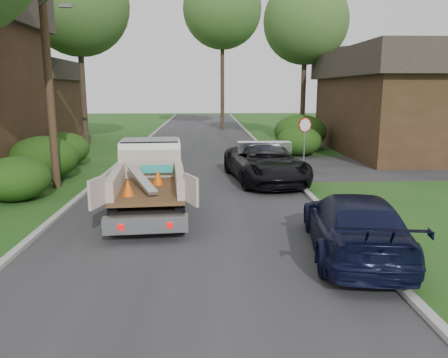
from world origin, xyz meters
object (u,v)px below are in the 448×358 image
at_px(utility_pole, 47,51).
at_px(tree_right_far, 306,22).
at_px(stop_sign, 305,132).
at_px(house_left_far, 21,99).
at_px(tree_left_far, 78,4).
at_px(black_pickup, 265,163).
at_px(tree_center_far, 222,9).
at_px(house_right, 416,100).
at_px(navy_suv, 354,224).
at_px(flatbed_truck, 150,173).

relative_size(utility_pole, tree_right_far, 0.87).
distance_m(stop_sign, house_left_far, 22.81).
bearing_deg(tree_left_far, black_pickup, -47.18).
bearing_deg(tree_right_far, tree_center_far, 118.81).
bearing_deg(house_right, stop_sign, -147.34).
height_order(stop_sign, black_pickup, stop_sign).
bearing_deg(utility_pole, tree_left_far, 99.54).
bearing_deg(utility_pole, tree_right_far, 49.16).
xyz_separation_m(house_right, tree_left_far, (-20.50, 3.00, 5.82)).
relative_size(utility_pole, black_pickup, 1.75).
height_order(house_right, black_pickup, house_right).
bearing_deg(navy_suv, stop_sign, -88.99).
xyz_separation_m(black_pickup, navy_suv, (0.95, -8.33, -0.07)).
relative_size(tree_center_far, navy_suv, 2.94).
relative_size(stop_sign, tree_center_far, 0.17).
bearing_deg(tree_left_far, tree_center_far, 53.84).
xyz_separation_m(tree_left_far, black_pickup, (10.35, -11.17, -8.19)).
bearing_deg(tree_left_far, flatbed_truck, -68.15).
relative_size(stop_sign, tree_right_far, 0.22).
bearing_deg(tree_right_far, flatbed_truck, -116.24).
relative_size(utility_pole, tree_left_far, 0.82).
height_order(tree_center_far, flatbed_truck, tree_center_far).
bearing_deg(utility_pole, flatbed_truck, -37.54).
relative_size(house_right, black_pickup, 2.27).
distance_m(stop_sign, navy_suv, 11.63).
height_order(house_right, tree_center_far, tree_center_far).
relative_size(tree_center_far, black_pickup, 2.56).
xyz_separation_m(utility_pole, navy_suv, (9.28, -7.48, -4.45)).
xyz_separation_m(house_left_far, black_pickup, (16.35, -16.17, -2.26)).
distance_m(tree_right_far, black_pickup, 16.77).
xyz_separation_m(tree_center_far, black_pickup, (0.85, -24.17, -10.19)).
bearing_deg(flatbed_truck, house_left_far, 115.99).
bearing_deg(tree_left_far, house_right, -8.33).
relative_size(utility_pole, house_right, 0.77).
bearing_deg(house_right, tree_center_far, 124.51).
distance_m(stop_sign, black_pickup, 4.06).
distance_m(house_left_far, tree_right_far, 21.78).
bearing_deg(navy_suv, black_pickup, -75.53).
height_order(utility_pole, tree_right_far, tree_right_far).
bearing_deg(navy_suv, tree_right_far, -91.39).
bearing_deg(house_right, house_left_far, 163.20).
distance_m(house_right, navy_suv, 19.05).
bearing_deg(house_right, tree_left_far, 171.67).
bearing_deg(flatbed_truck, black_pickup, 37.83).
xyz_separation_m(house_right, flatbed_truck, (-14.43, -12.13, -2.01)).
height_order(stop_sign, navy_suv, stop_sign).
xyz_separation_m(stop_sign, utility_pole, (-10.68, -4.02, 3.40)).
bearing_deg(navy_suv, tree_left_far, -51.96).
xyz_separation_m(stop_sign, black_pickup, (-2.35, -3.17, -0.98)).
relative_size(stop_sign, black_pickup, 0.43).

